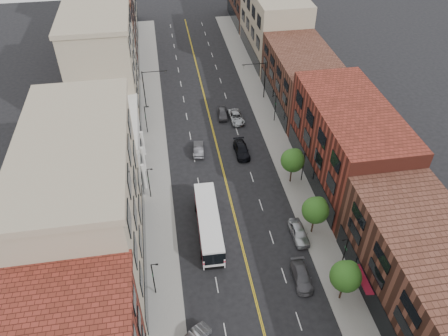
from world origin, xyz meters
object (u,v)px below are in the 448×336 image
car_parked_mid (302,276)px  car_lane_behind (199,149)px  car_parked_far (299,233)px  car_lane_b (236,117)px  car_lane_a (242,150)px  car_lane_c (223,113)px  city_bus (209,222)px

car_parked_mid → car_lane_behind: size_ratio=1.08×
car_parked_far → car_lane_b: 27.97m
car_parked_mid → car_lane_a: size_ratio=0.94×
car_lane_a → car_lane_b: car_lane_a is taller
car_parked_far → car_lane_c: bearing=98.9°
car_parked_far → car_lane_a: bearing=100.9°
car_lane_a → car_lane_c: bearing=95.8°
city_bus → car_lane_b: (8.26, 25.16, -1.14)m
car_parked_far → car_lane_a: car_parked_far is taller
car_lane_behind → car_lane_c: size_ratio=1.06×
car_parked_mid → car_parked_far: bearing=78.8°
city_bus → car_parked_mid: (9.61, -9.12, -1.14)m
car_parked_far → car_lane_b: bearing=95.1°
car_parked_mid → car_lane_c: (-3.51, 35.79, 0.02)m
city_bus → car_parked_far: bearing=-11.7°
car_parked_far → car_parked_mid: bearing=-104.9°
car_lane_behind → car_lane_a: 6.81m
city_bus → car_lane_behind: 17.08m
car_parked_mid → car_lane_b: car_lane_b is taller
car_lane_behind → car_lane_c: 11.05m
car_lane_a → car_lane_behind: bearing=167.3°
car_lane_c → car_lane_a: bearing=-78.1°
car_lane_b → car_lane_c: car_lane_c is taller
car_lane_behind → car_lane_b: 11.11m
car_parked_far → car_lane_behind: car_parked_far is taller
car_parked_mid → car_lane_c: car_lane_c is taller
car_lane_b → car_lane_c: bearing=142.3°
car_lane_a → car_lane_c: car_lane_a is taller
car_parked_far → car_lane_behind: bearing=117.1°
car_parked_mid → car_lane_c: 35.96m
city_bus → car_lane_c: (6.10, 26.67, -1.12)m
car_lane_a → car_lane_b: size_ratio=1.02×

